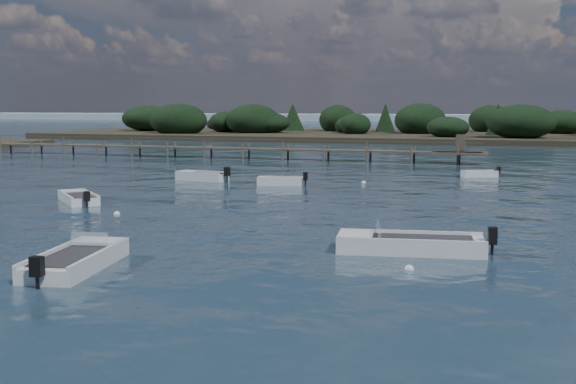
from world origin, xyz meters
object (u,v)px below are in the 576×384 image
(dinghy_near_olive, at_px, (77,263))
(dinghy_mid_white_a, at_px, (410,247))
(tender_far_grey, at_px, (202,178))
(jetty, at_px, (208,148))
(tender_far_white, at_px, (280,183))
(dinghy_mid_grey, at_px, (78,200))
(tender_far_grey_b, at_px, (479,175))

(dinghy_near_olive, distance_m, dinghy_mid_white_a, 11.85)
(tender_far_grey, bearing_deg, jetty, 113.85)
(tender_far_white, bearing_deg, dinghy_mid_white_a, -58.84)
(jetty, bearing_deg, dinghy_near_olive, -69.96)
(dinghy_near_olive, bearing_deg, tender_far_grey, 106.91)
(dinghy_mid_grey, distance_m, jetty, 35.42)
(tender_far_grey, bearing_deg, tender_far_grey_b, 25.38)
(tender_far_grey_b, bearing_deg, tender_far_grey, -154.62)
(dinghy_near_olive, height_order, jetty, jetty)
(dinghy_mid_grey, bearing_deg, jetty, 103.12)
(dinghy_near_olive, xyz_separation_m, jetty, (-17.71, 48.56, 0.81))
(tender_far_grey_b, height_order, dinghy_mid_white_a, dinghy_mid_white_a)
(dinghy_mid_grey, relative_size, tender_far_grey, 0.95)
(dinghy_near_olive, bearing_deg, tender_far_grey_b, 73.64)
(dinghy_near_olive, distance_m, tender_far_grey_b, 37.67)
(dinghy_mid_white_a, relative_size, jetty, 0.09)
(dinghy_mid_grey, relative_size, tender_far_white, 1.14)
(dinghy_mid_grey, xyz_separation_m, tender_far_grey, (1.41, 13.12, 0.04))
(dinghy_mid_grey, height_order, tender_far_white, tender_far_white)
(tender_far_grey, distance_m, dinghy_mid_white_a, 27.85)
(jetty, bearing_deg, tender_far_grey_b, -23.68)
(tender_far_white, height_order, tender_far_grey, tender_far_grey)
(tender_far_grey_b, xyz_separation_m, tender_far_grey, (-18.87, -8.95, 0.04))
(tender_far_grey, xyz_separation_m, jetty, (-9.45, 21.37, 0.80))
(tender_far_white, bearing_deg, dinghy_mid_grey, -123.37)
(tender_far_grey_b, relative_size, dinghy_mid_white_a, 0.50)
(dinghy_mid_white_a, bearing_deg, tender_far_grey_b, 88.98)
(tender_far_grey_b, xyz_separation_m, dinghy_mid_white_a, (-0.53, -29.91, 0.03))
(dinghy_near_olive, bearing_deg, dinghy_mid_white_a, 31.75)
(dinghy_near_olive, relative_size, tender_far_grey_b, 1.85)
(dinghy_mid_white_a, bearing_deg, tender_far_grey, 131.19)
(tender_far_white, bearing_deg, tender_far_grey_b, 39.28)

